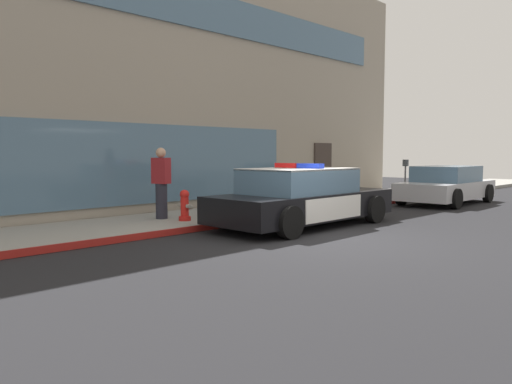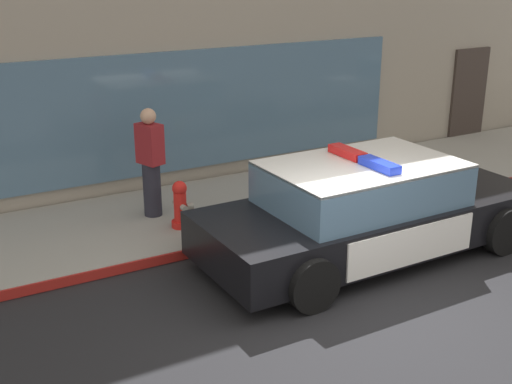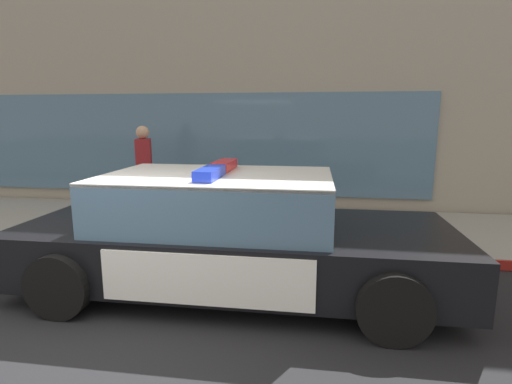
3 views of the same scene
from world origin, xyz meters
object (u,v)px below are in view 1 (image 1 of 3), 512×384
at_px(parking_meter, 405,171).
at_px(fire_hydrant, 185,206).
at_px(police_cruiser, 302,198).
at_px(pedestrian_on_sidewalk, 161,183).
at_px(car_down_street, 446,185).

bearing_deg(parking_meter, fire_hydrant, 177.42).
distance_m(police_cruiser, parking_meter, 7.87).
distance_m(fire_hydrant, pedestrian_on_sidewalk, 0.87).
bearing_deg(car_down_street, parking_meter, 81.50).
height_order(fire_hydrant, pedestrian_on_sidewalk, pedestrian_on_sidewalk).
xyz_separation_m(fire_hydrant, pedestrian_on_sidewalk, (-0.18, 0.67, 0.51)).
bearing_deg(car_down_street, fire_hydrant, 166.11).
relative_size(police_cruiser, fire_hydrant, 6.85).
distance_m(car_down_street, parking_meter, 1.70).
xyz_separation_m(police_cruiser, car_down_street, (7.53, -0.18, -0.05)).
bearing_deg(car_down_street, police_cruiser, 176.94).
height_order(car_down_street, pedestrian_on_sidewalk, pedestrian_on_sidewalk).
height_order(fire_hydrant, car_down_street, car_down_street).
height_order(pedestrian_on_sidewalk, parking_meter, pedestrian_on_sidewalk).
bearing_deg(fire_hydrant, parking_meter, -2.58).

